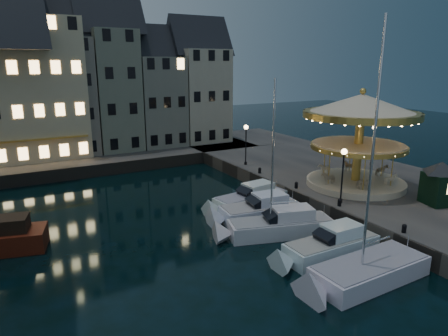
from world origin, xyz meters
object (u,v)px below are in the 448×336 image
bollard_c (296,185)px  motorboat_e (247,201)px  motorboat_b (326,248)px  bollard_a (404,228)px  motorboat_c (275,226)px  streetlamp_b (343,168)px  ticket_kiosk (441,176)px  motorboat_a (362,274)px  streetlamp_d (373,139)px  motorboat_d (256,212)px  bollard_b (340,202)px  carousel (360,123)px  streetlamp_c (246,139)px  bollard_d (260,170)px

bollard_c → motorboat_e: bearing=168.0°
bollard_c → motorboat_b: (-4.77, -8.81, -0.96)m
bollard_a → bollard_c: (0.00, 10.50, 0.00)m
bollard_c → motorboat_c: bearing=-140.3°
streetlamp_b → ticket_kiosk: (6.16, -3.73, -0.52)m
motorboat_b → motorboat_e: 9.74m
motorboat_a → ticket_kiosk: 12.79m
motorboat_c → ticket_kiosk: motorboat_c is taller
motorboat_c → streetlamp_b: bearing=1.2°
streetlamp_d → bollard_c: size_ratio=7.32×
motorboat_c → motorboat_d: size_ratio=1.50×
motorboat_c → motorboat_e: (1.24, 5.55, -0.04)m
motorboat_e → motorboat_c: bearing=-102.6°
motorboat_e → bollard_b: bearing=-53.8°
motorboat_b → motorboat_d: same height
motorboat_e → ticket_kiosk: size_ratio=2.02×
bollard_a → carousel: 11.19m
streetlamp_c → bollard_a: 19.66m
bollard_d → motorboat_b: bearing=-108.4°
bollard_a → bollard_b: 5.50m
streetlamp_c → bollard_a: size_ratio=7.32×
motorboat_e → ticket_kiosk: bearing=-39.5°
bollard_a → ticket_kiosk: bearing=18.5°
bollard_d → motorboat_d: size_ratio=0.08×
motorboat_d → bollard_a: bearing=-60.3°
ticket_kiosk → bollard_a: bearing=-161.5°
bollard_a → motorboat_a: size_ratio=0.04×
bollard_b → motorboat_d: 6.21m
ticket_kiosk → motorboat_c: bearing=163.7°
bollard_c → motorboat_a: size_ratio=0.04×
bollard_b → motorboat_e: bearing=126.2°
bollard_d → streetlamp_c: bearing=80.3°
streetlamp_d → motorboat_c: (-17.47, -7.13, -3.34)m
motorboat_d → bollard_b: bearing=-33.9°
bollard_b → carousel: size_ratio=0.06×
ticket_kiosk → carousel: bearing=106.0°
streetlamp_d → motorboat_d: 17.80m
bollard_b → ticket_kiosk: 7.73m
bollard_d → motorboat_a: size_ratio=0.04×
streetlamp_b → ticket_kiosk: streetlamp_b is taller
streetlamp_b → bollard_c: 5.14m
bollard_c → motorboat_c: size_ratio=0.05×
streetlamp_c → bollard_d: 4.29m
motorboat_a → motorboat_e: size_ratio=1.78×
bollard_c → streetlamp_c: bearing=86.2°
bollard_a → bollard_d: (0.00, 16.00, 0.00)m
motorboat_c → bollard_d: bearing=61.2°
motorboat_b → motorboat_c: motorboat_c is taller
streetlamp_b → ticket_kiosk: 7.22m
bollard_b → motorboat_b: size_ratio=0.08×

